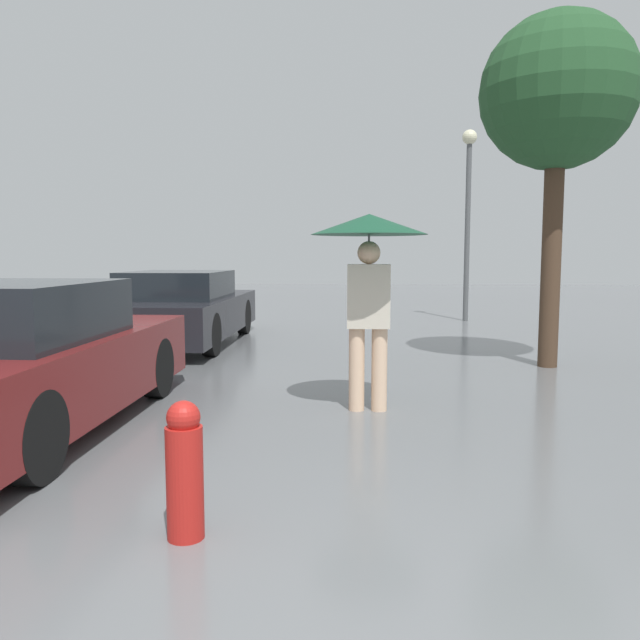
# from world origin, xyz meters

# --- Properties ---
(pedestrian) EXTENTS (1.10, 1.10, 1.88)m
(pedestrian) POSITION_xyz_m (-0.18, 4.00, 1.51)
(pedestrian) COLOR beige
(pedestrian) RESTS_ON ground_plane
(parked_car_nearest) EXTENTS (1.75, 4.05, 1.27)m
(parked_car_nearest) POSITION_xyz_m (-3.17, 3.15, 0.59)
(parked_car_nearest) COLOR maroon
(parked_car_nearest) RESTS_ON ground_plane
(parked_car_farthest) EXTENTS (1.78, 4.34, 1.22)m
(parked_car_farthest) POSITION_xyz_m (-3.23, 8.39, 0.58)
(parked_car_farthest) COLOR black
(parked_car_farthest) RESTS_ON ground_plane
(tree) EXTENTS (1.99, 1.99, 4.58)m
(tree) POSITION_xyz_m (2.28, 6.52, 3.53)
(tree) COLOR #473323
(tree) RESTS_ON ground_plane
(street_lamp) EXTENTS (0.33, 0.33, 4.25)m
(street_lamp) POSITION_xyz_m (2.19, 12.37, 2.81)
(street_lamp) COLOR #515456
(street_lamp) RESTS_ON ground_plane
(fire_hydrant) EXTENTS (0.20, 0.20, 0.74)m
(fire_hydrant) POSITION_xyz_m (-1.19, 1.21, 0.37)
(fire_hydrant) COLOR #B21E19
(fire_hydrant) RESTS_ON ground_plane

